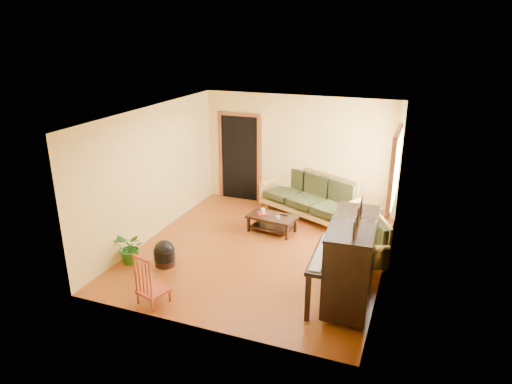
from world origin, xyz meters
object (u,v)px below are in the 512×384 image
at_px(coffee_table, 272,224).
at_px(footstool, 165,256).
at_px(red_chair, 152,278).
at_px(potted_plant, 131,248).
at_px(sofa, 308,196).
at_px(piano, 351,263).
at_px(ceramic_crock, 376,215).
at_px(armchair, 364,243).

relative_size(coffee_table, footstool, 2.59).
xyz_separation_m(footstool, red_chair, (0.47, -1.08, 0.24)).
height_order(footstool, potted_plant, potted_plant).
bearing_deg(sofa, red_chair, -82.90).
xyz_separation_m(piano, potted_plant, (-3.86, -0.13, -0.38)).
distance_m(footstool, ceramic_crock, 4.70).
relative_size(armchair, potted_plant, 1.42).
bearing_deg(ceramic_crock, armchair, -89.71).
xyz_separation_m(sofa, red_chair, (-1.31, -4.17, -0.06)).
distance_m(sofa, ceramic_crock, 1.55).
height_order(piano, potted_plant, piano).
xyz_separation_m(coffee_table, potted_plant, (-1.93, -2.15, 0.12)).
bearing_deg(armchair, footstool, 177.25).
bearing_deg(sofa, footstool, -95.31).
xyz_separation_m(armchair, footstool, (-3.27, -1.29, -0.24)).
height_order(sofa, armchair, sofa).
relative_size(footstool, ceramic_crock, 1.35).
distance_m(piano, red_chair, 2.99).
xyz_separation_m(coffee_table, footstool, (-1.31, -2.02, 0.00)).
distance_m(sofa, potted_plant, 4.02).
xyz_separation_m(armchair, red_chair, (-2.81, -2.36, 0.00)).
distance_m(sofa, piano, 3.43).
bearing_deg(footstool, piano, 0.03).
height_order(sofa, potted_plant, sofa).
distance_m(coffee_table, ceramic_crock, 2.38).
relative_size(sofa, red_chair, 2.67).
distance_m(coffee_table, potted_plant, 2.89).
bearing_deg(piano, ceramic_crock, 87.04).
height_order(sofa, ceramic_crock, sofa).
height_order(coffee_table, potted_plant, potted_plant).
xyz_separation_m(armchair, piano, (-0.02, -1.29, 0.25)).
bearing_deg(red_chair, footstool, 130.17).
bearing_deg(red_chair, coffee_table, 91.40).
distance_m(coffee_table, footstool, 2.41).
distance_m(ceramic_crock, potted_plant, 5.23).
height_order(ceramic_crock, potted_plant, potted_plant).
relative_size(coffee_table, armchair, 1.15).
distance_m(armchair, potted_plant, 4.14).
bearing_deg(sofa, ceramic_crock, 35.56).
xyz_separation_m(coffee_table, red_chair, (-0.85, -3.09, 0.25)).
bearing_deg(coffee_table, piano, -46.18).
relative_size(armchair, red_chair, 1.00).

